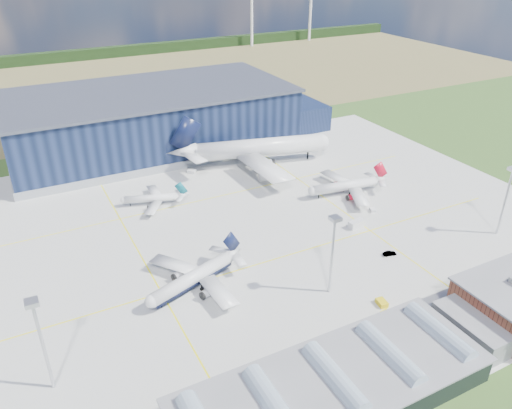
% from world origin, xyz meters
% --- Properties ---
extents(ground, '(600.00, 600.00, 0.00)m').
position_xyz_m(ground, '(0.00, 0.00, 0.00)').
color(ground, '#33501E').
rests_on(ground, ground).
extents(apron, '(220.00, 160.00, 0.08)m').
position_xyz_m(apron, '(0.00, 10.00, 0.03)').
color(apron, '#ABACA6').
rests_on(apron, ground).
extents(farmland, '(600.00, 220.00, 0.01)m').
position_xyz_m(farmland, '(0.00, 220.00, 0.00)').
color(farmland, olive).
rests_on(farmland, ground).
extents(treeline, '(600.00, 8.00, 8.00)m').
position_xyz_m(treeline, '(0.00, 300.00, 4.00)').
color(treeline, black).
rests_on(treeline, ground).
extents(hangar, '(145.00, 62.00, 26.10)m').
position_xyz_m(hangar, '(2.81, 94.80, 11.62)').
color(hangar, '#0F1832').
rests_on(hangar, ground).
extents(glass_concourse, '(78.00, 23.00, 8.60)m').
position_xyz_m(glass_concourse, '(-6.45, -60.00, 3.69)').
color(glass_concourse, black).
rests_on(glass_concourse, ground).
extents(light_mast_west, '(2.60, 2.60, 23.00)m').
position_xyz_m(light_mast_west, '(-60.00, -30.00, 15.43)').
color(light_mast_west, '#BABBC2').
rests_on(light_mast_west, ground).
extents(light_mast_center, '(2.60, 2.60, 23.00)m').
position_xyz_m(light_mast_center, '(10.00, -30.00, 15.43)').
color(light_mast_center, '#BABBC2').
rests_on(light_mast_center, ground).
extents(light_mast_east, '(2.60, 2.60, 23.00)m').
position_xyz_m(light_mast_east, '(75.00, -30.00, 15.43)').
color(light_mast_east, '#BABBC2').
rests_on(light_mast_east, ground).
extents(airliner_navy, '(43.08, 42.63, 11.05)m').
position_xyz_m(airliner_navy, '(-21.84, -12.00, 5.53)').
color(airliner_navy, silver).
rests_on(airliner_navy, ground).
extents(airliner_red, '(37.42, 36.81, 10.77)m').
position_xyz_m(airliner_red, '(48.17, 15.24, 5.38)').
color(airliner_red, silver).
rests_on(airliner_red, ground).
extents(airliner_widebody, '(82.74, 81.66, 22.31)m').
position_xyz_m(airliner_widebody, '(33.57, 55.00, 11.16)').
color(airliner_widebody, silver).
rests_on(airliner_widebody, ground).
extents(airliner_regional, '(30.48, 30.15, 7.89)m').
position_xyz_m(airliner_regional, '(-17.30, 40.00, 3.95)').
color(airliner_regional, silver).
rests_on(airliner_regional, ground).
extents(gse_tug_a, '(2.81, 4.21, 1.67)m').
position_xyz_m(gse_tug_a, '(16.74, -46.00, 0.83)').
color(gse_tug_a, yellow).
rests_on(gse_tug_a, ground).
extents(gse_tug_b, '(2.57, 3.47, 1.39)m').
position_xyz_m(gse_tug_b, '(18.83, -40.85, 0.69)').
color(gse_tug_b, yellow).
rests_on(gse_tug_b, ground).
extents(gse_van_a, '(5.86, 3.10, 2.45)m').
position_xyz_m(gse_van_a, '(37.39, -6.12, 1.22)').
color(gse_van_a, silver).
rests_on(gse_van_a, ground).
extents(gse_cart_a, '(2.63, 3.12, 1.15)m').
position_xyz_m(gse_cart_a, '(48.96, -0.24, 0.57)').
color(gse_cart_a, silver).
rests_on(gse_cart_a, ground).
extents(gse_cart_b, '(3.59, 3.68, 1.34)m').
position_xyz_m(gse_cart_b, '(5.03, 59.14, 0.67)').
color(gse_cart_b, silver).
rests_on(gse_cart_b, ground).
extents(gse_van_c, '(5.72, 3.40, 2.58)m').
position_xyz_m(gse_van_c, '(51.44, -46.00, 1.29)').
color(gse_van_c, silver).
rests_on(gse_van_c, ground).
extents(car_b, '(4.26, 2.26, 1.34)m').
position_xyz_m(car_b, '(35.99, -23.99, 0.67)').
color(car_b, '#99999E').
rests_on(car_b, ground).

